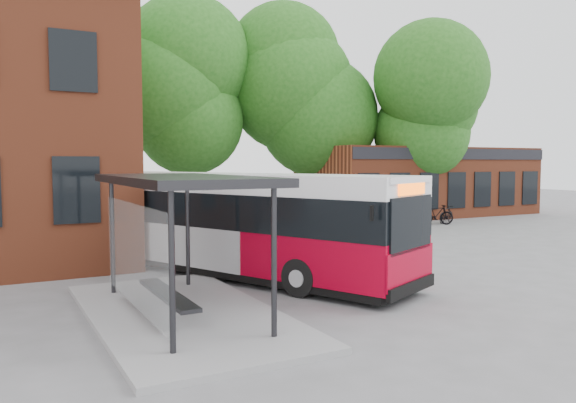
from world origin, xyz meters
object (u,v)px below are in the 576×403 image
bus_shelter (181,246)px  bicycle_3 (388,219)px  bicycle_1 (352,217)px  bicycle_4 (387,216)px  bicycle_extra_0 (446,214)px  bicycle_6 (418,215)px  bicycle_0 (331,219)px  bicycle_5 (411,215)px  bicycle_2 (378,219)px  city_bus (230,224)px  bicycle_7 (437,214)px

bus_shelter → bicycle_3: size_ratio=4.51×
bicycle_1 → bicycle_4: size_ratio=0.83×
bicycle_3 → bicycle_extra_0: bearing=-73.5°
bicycle_4 → bicycle_extra_0: bicycle_4 is taller
bus_shelter → bicycle_6: (15.93, 11.08, -0.99)m
bicycle_0 → bicycle_6: (5.00, -0.35, -0.00)m
bus_shelter → bicycle_4: (14.06, 11.22, -0.97)m
bicycle_extra_0 → bus_shelter: bearing=100.1°
bicycle_6 → bicycle_5: bearing=112.3°
bicycle_2 → bicycle_3: size_ratio=1.18×
city_bus → bicycle_6: bearing=4.8°
bicycle_0 → bicycle_2: bearing=-152.1°
bicycle_5 → bicycle_6: size_ratio=0.90×
city_bus → bicycle_5: size_ratio=7.04×
bus_shelter → bicycle_7: (16.43, 10.25, -0.93)m
bicycle_extra_0 → bicycle_2: bearing=74.1°
bicycle_3 → bicycle_4: bearing=-23.3°
bicycle_3 → bicycle_5: bearing=-59.1°
bicycle_2 → bicycle_3: 0.72m
bicycle_2 → bicycle_7: bicycle_7 is taller
bicycle_4 → bus_shelter: bearing=107.9°
bicycle_0 → bicycle_6: bicycle_0 is taller
bicycle_4 → city_bus: bearing=102.5°
bus_shelter → bicycle_3: (13.36, 10.24, -0.98)m
city_bus → bicycle_1: 12.91m
bicycle_6 → bicycle_3: bearing=114.6°
bicycle_4 → bicycle_1: bearing=45.6°
bus_shelter → bicycle_7: size_ratio=4.01×
bicycle_extra_0 → bicycle_4: bearing=57.6°
bicycle_2 → bicycle_extra_0: 4.75m
bicycle_0 → bicycle_extra_0: size_ratio=1.13×
bicycle_1 → bicycle_3: (0.91, -1.68, 0.02)m
bicycle_5 → bicycle_7: size_ratio=0.91×
bicycle_0 → bicycle_5: bearing=-121.4°
bicycle_6 → bicycle_0: bearing=92.3°
bicycle_0 → bicycle_7: size_ratio=1.01×
bus_shelter → bicycle_extra_0: bus_shelter is taller
city_bus → bicycle_0: bearing=18.6°
bicycle_1 → bicycle_5: bearing=-118.2°
bicycle_3 → bus_shelter: bearing=139.4°
bus_shelter → bicycle_5: 18.87m
city_bus → bicycle_extra_0: 16.37m
city_bus → bicycle_1: size_ratio=7.41×
bicycle_3 → bicycle_extra_0: (4.03, 0.32, -0.00)m
city_bus → bicycle_2: 12.01m
bicycle_3 → bicycle_7: (3.07, 0.01, 0.06)m
city_bus → bicycle_6: (13.37, 7.40, -0.95)m
bus_shelter → bicycle_extra_0: bearing=31.3°
bicycle_1 → bicycle_5: (2.90, -1.00, 0.02)m
city_bus → bicycle_5: 14.73m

